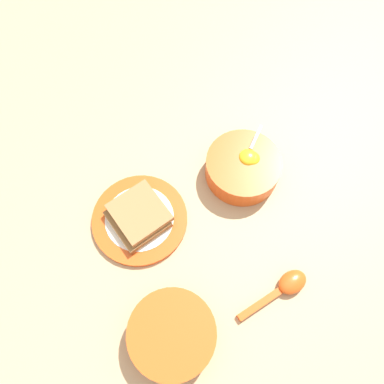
{
  "coord_description": "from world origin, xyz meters",
  "views": [
    {
      "loc": [
        -0.2,
        0.12,
        0.76
      ],
      "look_at": [
        0.08,
        -0.04,
        0.02
      ],
      "focal_mm": 35.0,
      "sensor_mm": 36.0,
      "label": 1
    }
  ],
  "objects_px": {
    "egg_bowl": "(243,167)",
    "toast_sandwich": "(138,216)",
    "soup_spoon": "(286,286)",
    "toast_plate": "(140,219)",
    "congee_bowl": "(172,334)"
  },
  "relations": [
    {
      "from": "egg_bowl",
      "to": "toast_sandwich",
      "type": "xyz_separation_m",
      "value": [
        0.01,
        0.25,
        -0.0
      ]
    },
    {
      "from": "toast_sandwich",
      "to": "soup_spoon",
      "type": "relative_size",
      "value": 0.77
    },
    {
      "from": "toast_plate",
      "to": "soup_spoon",
      "type": "distance_m",
      "value": 0.33
    },
    {
      "from": "congee_bowl",
      "to": "egg_bowl",
      "type": "bearing_deg",
      "value": -53.68
    },
    {
      "from": "egg_bowl",
      "to": "toast_plate",
      "type": "height_order",
      "value": "egg_bowl"
    },
    {
      "from": "toast_plate",
      "to": "toast_sandwich",
      "type": "xyz_separation_m",
      "value": [
        -0.0,
        0.0,
        0.02
      ]
    },
    {
      "from": "egg_bowl",
      "to": "toast_plate",
      "type": "relative_size",
      "value": 0.81
    },
    {
      "from": "toast_sandwich",
      "to": "congee_bowl",
      "type": "xyz_separation_m",
      "value": [
        -0.24,
        0.05,
        0.0
      ]
    },
    {
      "from": "egg_bowl",
      "to": "soup_spoon",
      "type": "bearing_deg",
      "value": 165.65
    },
    {
      "from": "toast_plate",
      "to": "toast_sandwich",
      "type": "height_order",
      "value": "toast_sandwich"
    },
    {
      "from": "toast_plate",
      "to": "toast_sandwich",
      "type": "distance_m",
      "value": 0.02
    },
    {
      "from": "congee_bowl",
      "to": "toast_sandwich",
      "type": "bearing_deg",
      "value": -12.32
    },
    {
      "from": "egg_bowl",
      "to": "soup_spoon",
      "type": "height_order",
      "value": "egg_bowl"
    },
    {
      "from": "toast_sandwich",
      "to": "toast_plate",
      "type": "bearing_deg",
      "value": -14.2
    },
    {
      "from": "soup_spoon",
      "to": "congee_bowl",
      "type": "relative_size",
      "value": 0.98
    }
  ]
}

